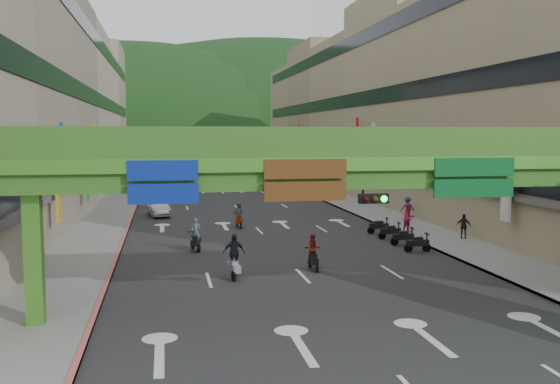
{
  "coord_description": "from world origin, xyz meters",
  "views": [
    {
      "loc": [
        -6.43,
        -16.71,
        6.92
      ],
      "look_at": [
        0.0,
        18.0,
        3.5
      ],
      "focal_mm": 40.0,
      "sensor_mm": 36.0,
      "label": 1
    }
  ],
  "objects": [
    {
      "name": "ground",
      "position": [
        0.0,
        0.0,
        0.0
      ],
      "size": [
        320.0,
        320.0,
        0.0
      ],
      "primitive_type": "plane",
      "color": "black",
      "rests_on": "ground"
    },
    {
      "name": "car_silver",
      "position": [
        -7.0,
        35.0,
        0.67
      ],
      "size": [
        2.03,
        4.27,
        1.35
      ],
      "primitive_type": "imported",
      "rotation": [
        0.0,
        0.0,
        0.15
      ],
      "color": "#B9BBC3",
      "rests_on": "ground"
    },
    {
      "name": "sidewalk_right",
      "position": [
        11.0,
        50.0,
        0.07
      ],
      "size": [
        4.0,
        140.0,
        0.15
      ],
      "primitive_type": "cube",
      "color": "gray",
      "rests_on": "ground"
    },
    {
      "name": "overpass_near",
      "position": [
        0.93,
        5.38,
        5.21
      ],
      "size": [
        28.0,
        12.27,
        7.1
      ],
      "color": "#4C9E2D",
      "rests_on": "ground"
    },
    {
      "name": "scooter_rider_left",
      "position": [
        -3.3,
        12.09,
        1.09
      ],
      "size": [
        1.11,
        1.6,
        2.16
      ],
      "color": "gray",
      "rests_on": "ground"
    },
    {
      "name": "scooter_rider_far",
      "position": [
        -1.23,
        27.68,
        0.91
      ],
      "size": [
        0.79,
        1.6,
        1.84
      ],
      "color": "#841C00",
      "rests_on": "ground"
    },
    {
      "name": "car_yellow",
      "position": [
        3.43,
        57.52,
        0.63
      ],
      "size": [
        1.6,
        3.74,
        1.26
      ],
      "primitive_type": "imported",
      "rotation": [
        0.0,
        0.0,
        -0.03
      ],
      "color": "yellow",
      "rests_on": "ground"
    },
    {
      "name": "curb_left",
      "position": [
        -9.1,
        50.0,
        0.09
      ],
      "size": [
        0.2,
        140.0,
        0.18
      ],
      "primitive_type": "cube",
      "color": "#CC5959",
      "rests_on": "ground"
    },
    {
      "name": "hill_right",
      "position": [
        25.0,
        180.0,
        0.0
      ],
      "size": [
        208.0,
        176.0,
        128.0
      ],
      "primitive_type": "ellipsoid",
      "color": "#1C4419",
      "rests_on": "ground"
    },
    {
      "name": "road_slab",
      "position": [
        0.0,
        50.0,
        0.01
      ],
      "size": [
        18.0,
        140.0,
        0.02
      ],
      "primitive_type": "cube",
      "color": "#28282B",
      "rests_on": "ground"
    },
    {
      "name": "overpass_far",
      "position": [
        0.0,
        65.0,
        5.4
      ],
      "size": [
        28.0,
        2.2,
        7.1
      ],
      "color": "#4C9E2D",
      "rests_on": "ground"
    },
    {
      "name": "parked_scooter_row",
      "position": [
        7.8,
        19.92,
        0.52
      ],
      "size": [
        1.6,
        7.15,
        1.08
      ],
      "color": "black",
      "rests_on": "ground"
    },
    {
      "name": "building_row_right",
      "position": [
        18.93,
        50.0,
        9.46
      ],
      "size": [
        12.8,
        95.0,
        19.0
      ],
      "color": "gray",
      "rests_on": "ground"
    },
    {
      "name": "scooter_rider_mid",
      "position": [
        0.81,
        13.18,
        0.93
      ],
      "size": [
        0.77,
        1.6,
        1.83
      ],
      "color": "black",
      "rests_on": "ground"
    },
    {
      "name": "sidewalk_left",
      "position": [
        -11.0,
        50.0,
        0.07
      ],
      "size": [
        4.0,
        140.0,
        0.15
      ],
      "primitive_type": "cube",
      "color": "gray",
      "rests_on": "ground"
    },
    {
      "name": "pedestrian_red",
      "position": [
        9.8,
        22.85,
        0.94
      ],
      "size": [
        1.12,
        1.01,
        1.88
      ],
      "primitive_type": "imported",
      "rotation": [
        0.0,
        0.0,
        0.4
      ],
      "color": "#C91E4D",
      "rests_on": "ground"
    },
    {
      "name": "curb_right",
      "position": [
        9.1,
        50.0,
        0.09
      ],
      "size": [
        0.2,
        140.0,
        0.18
      ],
      "primitive_type": "cube",
      "color": "gray",
      "rests_on": "ground"
    },
    {
      "name": "pedestrian_blue",
      "position": [
        12.2,
        29.04,
        0.86
      ],
      "size": [
        0.82,
        0.55,
        1.72
      ],
      "primitive_type": "imported",
      "rotation": [
        0.0,
        0.0,
        3.1
      ],
      "color": "#2E324D",
      "rests_on": "ground"
    },
    {
      "name": "pedestrian_dark",
      "position": [
        12.2,
        19.73,
        0.79
      ],
      "size": [
        1.0,
        0.73,
        1.58
      ],
      "primitive_type": "imported",
      "rotation": [
        0.0,
        0.0,
        -0.43
      ],
      "color": "black",
      "rests_on": "ground"
    },
    {
      "name": "building_row_left",
      "position": [
        -18.93,
        50.0,
        9.46
      ],
      "size": [
        12.8,
        95.0,
        19.0
      ],
      "color": "#9E937F",
      "rests_on": "ground"
    },
    {
      "name": "bunting_string",
      "position": [
        0.0,
        30.0,
        5.96
      ],
      "size": [
        26.0,
        0.36,
        0.47
      ],
      "color": "black",
      "rests_on": "ground"
    },
    {
      "name": "scooter_rider_near",
      "position": [
        -4.73,
        19.37,
        0.89
      ],
      "size": [
        0.75,
        1.57,
        1.94
      ],
      "color": "black",
      "rests_on": "ground"
    },
    {
      "name": "hill_left",
      "position": [
        -15.0,
        160.0,
        0.0
      ],
      "size": [
        168.0,
        140.0,
        112.0
      ],
      "primitive_type": "ellipsoid",
      "color": "#1C4419",
      "rests_on": "ground"
    }
  ]
}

